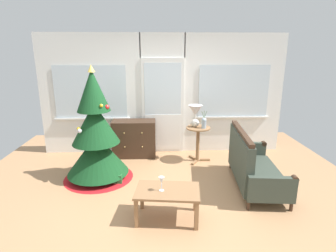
% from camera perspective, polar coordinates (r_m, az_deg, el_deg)
% --- Properties ---
extents(ground_plane, '(6.76, 6.76, 0.00)m').
position_cam_1_polar(ground_plane, '(4.33, -0.38, -14.87)').
color(ground_plane, '#AD7F56').
extents(back_wall_with_door, '(5.20, 0.14, 2.55)m').
position_cam_1_polar(back_wall_with_door, '(5.89, -1.11, 6.60)').
color(back_wall_with_door, white).
rests_on(back_wall_with_door, ground).
extents(christmas_tree, '(1.21, 1.21, 1.98)m').
position_cam_1_polar(christmas_tree, '(4.85, -14.81, -2.68)').
color(christmas_tree, '#4C331E').
rests_on(christmas_tree, ground).
extents(dresser_cabinet, '(0.90, 0.45, 0.78)m').
position_cam_1_polar(dresser_cabinet, '(5.83, -7.09, -2.61)').
color(dresser_cabinet, '#3D281C').
rests_on(dresser_cabinet, ground).
extents(settee_sofa, '(0.84, 1.61, 0.96)m').
position_cam_1_polar(settee_sofa, '(4.72, 17.03, -7.82)').
color(settee_sofa, '#3D281C').
rests_on(settee_sofa, ground).
extents(side_table, '(0.50, 0.48, 0.72)m').
position_cam_1_polar(side_table, '(5.51, 6.29, -2.37)').
color(side_table, '#8E6642').
rests_on(side_table, ground).
extents(table_lamp, '(0.28, 0.28, 0.44)m').
position_cam_1_polar(table_lamp, '(5.41, 5.75, 2.74)').
color(table_lamp, silver).
rests_on(table_lamp, side_table).
extents(flower_vase, '(0.11, 0.10, 0.35)m').
position_cam_1_polar(flower_vase, '(5.38, 7.54, 0.77)').
color(flower_vase, '#99ADBC').
rests_on(flower_vase, side_table).
extents(coffee_table, '(0.89, 0.61, 0.42)m').
position_cam_1_polar(coffee_table, '(3.70, -0.12, -14.08)').
color(coffee_table, '#8E6642').
rests_on(coffee_table, ground).
extents(wine_glass, '(0.08, 0.08, 0.20)m').
position_cam_1_polar(wine_glass, '(3.59, -1.37, -11.38)').
color(wine_glass, silver).
rests_on(wine_glass, coffee_table).
extents(gift_box, '(0.16, 0.14, 0.16)m').
position_cam_1_polar(gift_box, '(4.81, -10.55, -10.76)').
color(gift_box, '#266633').
rests_on(gift_box, ground).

